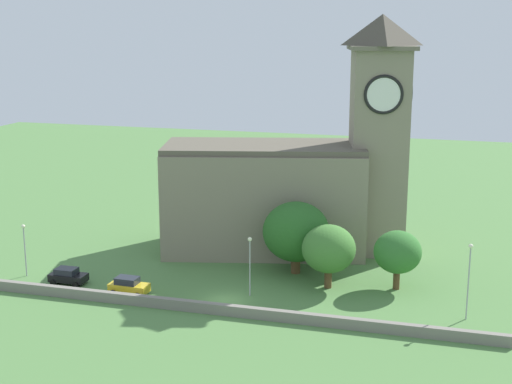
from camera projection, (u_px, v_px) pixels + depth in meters
name	position (u px, v px, depth m)	size (l,w,h in m)	color
ground_plane	(263.00, 257.00, 89.32)	(200.00, 200.00, 0.00)	#517F42
church	(293.00, 181.00, 90.31)	(31.21, 16.71, 28.87)	gray
quay_barrier	(214.00, 308.00, 71.86)	(55.98, 0.70, 1.08)	gray
car_black	(68.00, 276.00, 80.07)	(4.05, 2.27, 1.74)	black
car_yellow	(129.00, 286.00, 76.77)	(4.19, 2.21, 1.91)	gold
streetlamp_west_end	(24.00, 241.00, 81.73)	(0.44, 0.44, 6.02)	#9EA0A5
streetlamp_west_mid	(250.00, 256.00, 75.71)	(0.44, 0.44, 6.39)	#9EA0A5
streetlamp_central	(469.00, 270.00, 69.47)	(0.44, 0.44, 7.58)	#9EA0A5
tree_riverside_east	(296.00, 232.00, 82.59)	(7.55, 7.55, 8.29)	brown
tree_riverside_west	(398.00, 252.00, 77.68)	(5.08, 5.08, 6.44)	brown
tree_by_tower	(329.00, 249.00, 78.07)	(5.76, 5.76, 6.97)	brown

